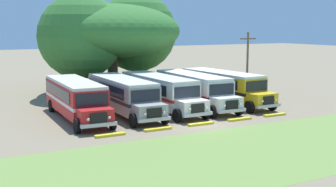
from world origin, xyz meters
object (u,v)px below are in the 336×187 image
Objects in this scene: parked_bus_slot_0 at (76,97)px; parked_bus_slot_4 at (224,86)px; parked_bus_slot_3 at (194,88)px; utility_pole at (247,63)px; parked_bus_slot_1 at (123,94)px; parked_bus_slot_2 at (160,91)px; broad_shade_tree at (110,32)px.

parked_bus_slot_4 is (13.61, 0.13, 0.00)m from parked_bus_slot_0.
utility_pole is (6.71, 1.24, 1.80)m from parked_bus_slot_3.
parked_bus_slot_0 is at bearing -92.02° from parked_bus_slot_4.
utility_pole reaches higher than parked_bus_slot_1.
parked_bus_slot_1 is 1.00× the size of parked_bus_slot_3.
parked_bus_slot_4 is (3.30, 0.26, 0.00)m from parked_bus_slot_3.
parked_bus_slot_1 is 1.00× the size of parked_bus_slot_2.
parked_bus_slot_3 is (10.31, -0.12, 0.00)m from parked_bus_slot_0.
parked_bus_slot_3 is 1.00× the size of parked_bus_slot_4.
parked_bus_slot_0 and parked_bus_slot_4 have the same top height.
parked_bus_slot_0 is at bearing -88.70° from parked_bus_slot_3.
parked_bus_slot_1 is at bearing -87.42° from parked_bus_slot_3.
broad_shade_tree reaches higher than parked_bus_slot_1.
broad_shade_tree is at bearing 150.38° from parked_bus_slot_0.
broad_shade_tree reaches higher than parked_bus_slot_3.
parked_bus_slot_0 is 14.69m from broad_shade_tree.
parked_bus_slot_0 is 1.00× the size of parked_bus_slot_1.
broad_shade_tree reaches higher than utility_pole.
utility_pole is at bearing 96.94° from parked_bus_slot_1.
parked_bus_slot_0 is 13.62m from parked_bus_slot_4.
utility_pole is (9.98, 1.20, 1.80)m from parked_bus_slot_2.
parked_bus_slot_4 is 1.73× the size of utility_pole.
parked_bus_slot_0 is 10.31m from parked_bus_slot_3.
parked_bus_slot_0 is 3.74m from parked_bus_slot_1.
broad_shade_tree is at bearing 177.14° from parked_bus_slot_2.
utility_pole is (13.29, 1.30, 1.80)m from parked_bus_slot_1.
parked_bus_slot_4 is (9.88, 0.33, 0.00)m from parked_bus_slot_1.
parked_bus_slot_4 is 13.94m from broad_shade_tree.
parked_bus_slot_2 is (7.04, -0.09, 0.00)m from parked_bus_slot_0.
broad_shade_tree is at bearing 163.91° from parked_bus_slot_1.
utility_pole is at bearing 96.13° from parked_bus_slot_2.
parked_bus_slot_1 is 9.89m from parked_bus_slot_4.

